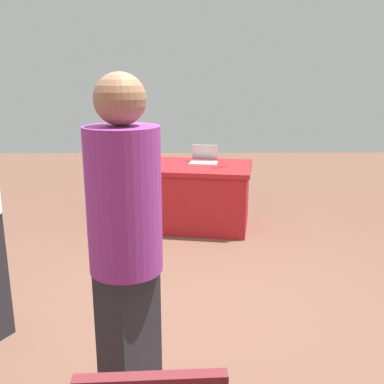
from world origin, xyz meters
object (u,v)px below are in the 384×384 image
table_foreground (183,195)px  person_presenter (126,243)px  laptop_silver (204,160)px  scissors_red (220,167)px  yarn_ball (155,161)px

table_foreground → person_presenter: 3.18m
table_foreground → laptop_silver: laptop_silver is taller
laptop_silver → person_presenter: bearing=90.4°
table_foreground → scissors_red: 0.57m
person_presenter → scissors_red: 3.03m
person_presenter → yarn_ball: (0.08, -3.08, -0.20)m
table_foreground → laptop_silver: size_ratio=4.71×
table_foreground → laptop_silver: (-0.24, -0.09, 0.40)m
person_presenter → laptop_silver: person_presenter is taller
person_presenter → laptop_silver: bearing=-154.8°
table_foreground → person_presenter: person_presenter is taller
table_foreground → person_presenter: bearing=85.5°
table_foreground → laptop_silver: bearing=-159.5°
person_presenter → laptop_silver: size_ratio=4.86×
person_presenter → scissors_red: size_ratio=9.69×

